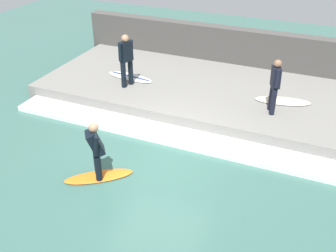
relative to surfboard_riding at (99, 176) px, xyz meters
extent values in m
plane|color=#386056|center=(1.16, -1.03, -0.03)|extent=(28.00, 28.00, 0.00)
cube|color=slate|center=(4.92, -1.03, 0.19)|extent=(4.40, 10.70, 0.45)
cube|color=#474442|center=(7.37, -1.03, 0.82)|extent=(0.50, 11.24, 1.69)
cube|color=white|center=(2.29, -1.03, 0.04)|extent=(0.85, 10.17, 0.15)
ellipsoid|color=orange|center=(0.00, 0.00, 0.00)|extent=(1.35, 1.56, 0.06)
cylinder|color=black|center=(0.11, 0.09, 0.35)|extent=(0.15, 0.15, 0.64)
cylinder|color=black|center=(-0.11, -0.09, 0.35)|extent=(0.15, 0.15, 0.64)
cube|color=black|center=(0.00, 0.00, 0.96)|extent=(0.54, 0.55, 0.62)
sphere|color=#A87A5B|center=(0.00, 0.00, 1.35)|extent=(0.22, 0.22, 0.22)
cylinder|color=black|center=(0.17, 0.13, 0.99)|extent=(0.11, 0.19, 0.52)
cylinder|color=black|center=(-0.17, -0.13, 0.99)|extent=(0.11, 0.19, 0.52)
cylinder|color=black|center=(4.14, 1.29, 0.84)|extent=(0.16, 0.16, 0.85)
cylinder|color=black|center=(3.86, 1.39, 0.84)|extent=(0.16, 0.16, 0.85)
cube|color=black|center=(4.00, 1.34, 1.57)|extent=(0.46, 0.37, 0.62)
sphere|color=#A87A5B|center=(4.00, 1.34, 1.98)|extent=(0.23, 0.23, 0.23)
cylinder|color=black|center=(4.21, 1.27, 1.60)|extent=(0.11, 0.12, 0.54)
cylinder|color=black|center=(3.79, 1.42, 1.60)|extent=(0.11, 0.12, 0.54)
ellipsoid|color=white|center=(4.57, 1.55, 0.45)|extent=(0.74, 1.76, 0.06)
ellipsoid|color=navy|center=(4.57, 1.55, 0.48)|extent=(0.29, 1.57, 0.01)
cylinder|color=black|center=(4.16, -3.19, 0.81)|extent=(0.15, 0.15, 0.79)
cylinder|color=black|center=(3.89, -3.29, 0.81)|extent=(0.15, 0.15, 0.79)
cube|color=black|center=(4.02, -3.24, 1.49)|extent=(0.43, 0.35, 0.58)
sphere|color=#846047|center=(4.02, -3.24, 1.87)|extent=(0.22, 0.22, 0.22)
cylinder|color=black|center=(4.22, -3.17, 1.52)|extent=(0.11, 0.11, 0.50)
cylinder|color=black|center=(3.82, -3.31, 1.52)|extent=(0.11, 0.11, 0.50)
ellipsoid|color=beige|center=(4.78, -3.46, 0.45)|extent=(0.88, 1.71, 0.06)
camera|label=1|loc=(-6.14, -4.40, 5.78)|focal=42.00mm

